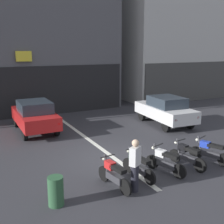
# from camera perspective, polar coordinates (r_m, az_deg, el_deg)

# --- Properties ---
(ground_plane) EXTENTS (120.00, 120.00, 0.00)m
(ground_plane) POSITION_cam_1_polar(r_m,az_deg,el_deg) (11.36, 0.47, -9.39)
(ground_plane) COLOR #333338
(lane_centre_line) EXTENTS (0.20, 18.00, 0.01)m
(lane_centre_line) POSITION_cam_1_polar(r_m,az_deg,el_deg) (16.63, -9.27, -2.31)
(lane_centre_line) COLOR silver
(lane_centre_line) RESTS_ON ground
(building_far_right) EXTENTS (9.30, 9.81, 10.74)m
(building_far_right) POSITION_cam_1_polar(r_m,az_deg,el_deg) (27.72, 9.00, 14.86)
(building_far_right) COLOR silver
(building_far_right) RESTS_ON ground
(car_red_crossing_near) EXTENTS (1.76, 4.10, 1.64)m
(car_red_crossing_near) POSITION_cam_1_polar(r_m,az_deg,el_deg) (15.22, -15.49, -0.60)
(car_red_crossing_near) COLOR black
(car_red_crossing_near) RESTS_ON ground
(car_white_parked_kerbside) EXTENTS (2.07, 4.22, 1.64)m
(car_white_parked_kerbside) POSITION_cam_1_polar(r_m,az_deg,el_deg) (16.29, 10.83, 0.50)
(car_white_parked_kerbside) COLOR black
(car_white_parked_kerbside) RESTS_ON ground
(car_black_down_street) EXTENTS (1.91, 4.16, 1.64)m
(car_black_down_street) POSITION_cam_1_polar(r_m,az_deg,el_deg) (22.51, -10.27, 3.89)
(car_black_down_street) COLOR black
(car_black_down_street) RESTS_ON ground
(motorcycle_red_row_leftmost) EXTENTS (0.55, 1.66, 0.98)m
(motorcycle_red_row_leftmost) POSITION_cam_1_polar(r_m,az_deg,el_deg) (8.95, 0.35, -12.58)
(motorcycle_red_row_leftmost) COLOR black
(motorcycle_red_row_leftmost) RESTS_ON ground
(motorcycle_green_row_left_mid) EXTENTS (0.55, 1.67, 0.98)m
(motorcycle_green_row_left_mid) POSITION_cam_1_polar(r_m,az_deg,el_deg) (9.61, 5.35, -10.78)
(motorcycle_green_row_left_mid) COLOR black
(motorcycle_green_row_left_mid) RESTS_ON ground
(motorcycle_white_row_centre) EXTENTS (0.64, 1.62, 0.98)m
(motorcycle_white_row_centre) POSITION_cam_1_polar(r_m,az_deg,el_deg) (10.08, 10.79, -9.79)
(motorcycle_white_row_centre) COLOR black
(motorcycle_white_row_centre) RESTS_ON ground
(motorcycle_black_row_right_mid) EXTENTS (0.55, 1.66, 0.98)m
(motorcycle_black_row_right_mid) POSITION_cam_1_polar(r_m,az_deg,el_deg) (10.77, 15.01, -8.51)
(motorcycle_black_row_right_mid) COLOR black
(motorcycle_black_row_right_mid) RESTS_ON ground
(motorcycle_blue_row_rightmost) EXTENTS (0.70, 1.59, 0.98)m
(motorcycle_blue_row_rightmost) POSITION_cam_1_polar(r_m,az_deg,el_deg) (11.40, 19.27, -7.59)
(motorcycle_blue_row_rightmost) COLOR black
(motorcycle_blue_row_rightmost) RESTS_ON ground
(person_by_motorcycles) EXTENTS (0.42, 0.37, 1.67)m
(person_by_motorcycles) POSITION_cam_1_polar(r_m,az_deg,el_deg) (8.61, 4.71, -10.78)
(person_by_motorcycles) COLOR #23232D
(person_by_motorcycles) RESTS_ON ground
(trash_bin) EXTENTS (0.44, 0.44, 0.85)m
(trash_bin) POSITION_cam_1_polar(r_m,az_deg,el_deg) (8.21, -11.39, -15.56)
(trash_bin) COLOR #2D5938
(trash_bin) RESTS_ON ground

